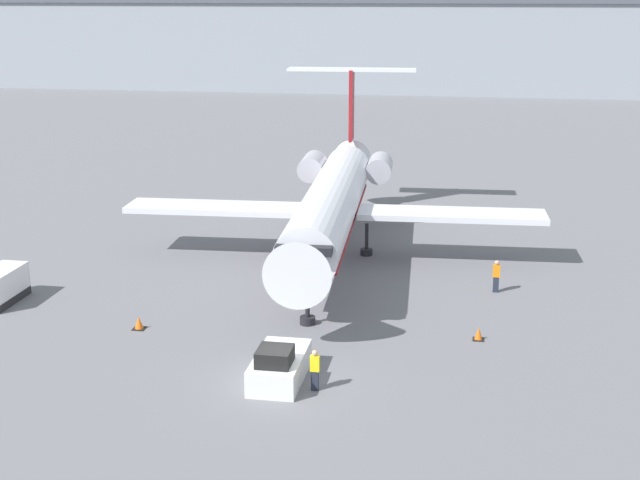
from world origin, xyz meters
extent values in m
plane|color=slate|center=(0.00, 0.00, 0.00)|extent=(600.00, 600.00, 0.00)
cube|color=#8C939E|center=(0.00, 120.00, 7.29)|extent=(180.00, 16.00, 14.58)
cylinder|color=silver|center=(-0.73, 18.60, 3.74)|extent=(4.49, 24.11, 3.29)
cone|color=silver|center=(-0.07, 5.31, 3.74)|extent=(3.42, 2.79, 3.29)
cube|color=black|center=(-0.12, 6.37, 4.32)|extent=(2.83, 0.84, 0.44)
cone|color=silver|center=(-1.43, 32.37, 3.74)|extent=(3.14, 3.76, 2.96)
cube|color=maroon|center=(-0.73, 18.60, 2.67)|extent=(4.04, 21.69, 0.20)
cube|color=silver|center=(6.69, 20.17, 3.00)|extent=(11.83, 3.61, 0.36)
cube|color=silver|center=(-8.28, 19.42, 3.00)|extent=(11.83, 3.61, 0.36)
cylinder|color=#ADADB7|center=(1.21, 28.78, 4.15)|extent=(1.98, 3.62, 1.80)
cylinder|color=#ADADB7|center=(-3.69, 28.53, 4.15)|extent=(1.98, 3.62, 1.80)
cube|color=maroon|center=(-1.46, 33.10, 8.08)|extent=(0.35, 2.21, 5.38)
cube|color=silver|center=(-1.46, 33.10, 10.77)|extent=(9.77, 2.28, 0.20)
cylinder|color=black|center=(-0.18, 7.63, 1.05)|extent=(0.24, 0.24, 2.10)
cylinder|color=black|center=(-0.18, 7.63, 0.20)|extent=(0.80, 0.80, 0.40)
cylinder|color=black|center=(-2.96, 20.29, 1.05)|extent=(0.24, 0.24, 2.10)
cylinder|color=black|center=(-2.96, 20.29, 0.20)|extent=(0.80, 0.80, 0.40)
cylinder|color=black|center=(1.31, 20.50, 1.05)|extent=(0.24, 0.24, 2.10)
cylinder|color=black|center=(1.31, 20.50, 0.20)|extent=(0.80, 0.80, 0.40)
cube|color=silver|center=(-0.15, 0.76, 0.57)|extent=(2.10, 4.27, 1.14)
cube|color=black|center=(-0.15, -0.18, 1.49)|extent=(1.47, 1.54, 0.70)
cube|color=black|center=(-0.15, 2.81, 0.40)|extent=(1.89, 0.30, 0.68)
cube|color=#232326|center=(-17.31, 8.03, 0.23)|extent=(1.61, 3.56, 0.45)
cube|color=silver|center=(-17.31, 8.03, 1.16)|extent=(1.61, 3.56, 1.42)
cube|color=#232838|center=(1.56, -0.03, 0.44)|extent=(0.32, 0.20, 0.88)
cube|color=yellow|center=(1.56, -0.03, 1.23)|extent=(0.40, 0.24, 0.70)
sphere|color=tan|center=(1.56, -0.03, 1.70)|extent=(0.26, 0.26, 0.26)
cube|color=#232838|center=(9.43, 14.41, 0.45)|extent=(0.32, 0.20, 0.90)
cube|color=orange|center=(9.43, 14.41, 1.26)|extent=(0.40, 0.24, 0.71)
sphere|color=tan|center=(9.43, 14.41, 1.74)|extent=(0.26, 0.26, 0.26)
cube|color=black|center=(-8.46, 5.51, 0.02)|extent=(0.62, 0.62, 0.04)
cone|color=orange|center=(-8.46, 5.51, 0.35)|extent=(0.44, 0.44, 0.61)
cube|color=black|center=(8.46, 6.95, 0.02)|extent=(0.55, 0.55, 0.04)
cone|color=orange|center=(8.46, 6.95, 0.34)|extent=(0.39, 0.39, 0.60)
camera|label=1|loc=(7.70, -34.49, 16.49)|focal=50.00mm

